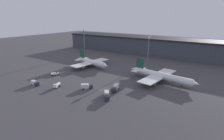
{
  "coord_description": "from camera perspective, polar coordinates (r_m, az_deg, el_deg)",
  "views": [
    {
      "loc": [
        53.75,
        -73.25,
        39.37
      ],
      "look_at": [
        -5.02,
        17.34,
        6.0
      ],
      "focal_mm": 28.0,
      "sensor_mm": 36.0,
      "label": 1
    }
  ],
  "objects": [
    {
      "name": "ground",
      "position": [
        99.02,
        -3.04,
        -6.28
      ],
      "size": [
        600.0,
        600.0,
        0.0
      ],
      "primitive_type": "plane",
      "color": "#423F44"
    },
    {
      "name": "terminal_building",
      "position": [
        190.61,
        16.3,
        7.32
      ],
      "size": [
        233.18,
        29.55,
        17.92
      ],
      "color": "#3D424C",
      "rests_on": "ground"
    },
    {
      "name": "airplane_0",
      "position": [
        142.2,
        -6.79,
        2.5
      ],
      "size": [
        36.39,
        35.6,
        13.04
      ],
      "rotation": [
        0.0,
        0.0,
        -0.15
      ],
      "color": "white",
      "rests_on": "ground"
    },
    {
      "name": "airplane_1",
      "position": [
        113.45,
        15.52,
        -1.86
      ],
      "size": [
        45.94,
        36.5,
        12.64
      ],
      "rotation": [
        0.0,
        0.0,
        -0.15
      ],
      "color": "white",
      "rests_on": "ground"
    },
    {
      "name": "service_vehicle_0",
      "position": [
        87.44,
        -1.7,
        -8.18
      ],
      "size": [
        5.7,
        6.6,
        3.48
      ],
      "rotation": [
        0.0,
        0.0,
        -0.93
      ],
      "color": "#282D38",
      "rests_on": "ground"
    },
    {
      "name": "service_vehicle_1",
      "position": [
        105.41,
        -17.54,
        -4.71
      ],
      "size": [
        3.44,
        5.06,
        2.61
      ],
      "rotation": [
        0.0,
        0.0,
        -1.25
      ],
      "color": "white",
      "rests_on": "ground"
    },
    {
      "name": "service_vehicle_2",
      "position": [
        127.73,
        -18.1,
        -1.11
      ],
      "size": [
        5.1,
        5.6,
        2.48
      ],
      "rotation": [
        0.0,
        0.0,
        0.91
      ],
      "color": "white",
      "rests_on": "ground"
    },
    {
      "name": "service_vehicle_3",
      "position": [
        99.67,
        -8.29,
        -5.22
      ],
      "size": [
        6.54,
        5.72,
        2.99
      ],
      "rotation": [
        0.0,
        0.0,
        0.65
      ],
      "color": "#282D38",
      "rests_on": "ground"
    },
    {
      "name": "service_vehicle_4",
      "position": [
        113.24,
        -23.95,
        -3.85
      ],
      "size": [
        5.68,
        2.14,
        2.84
      ],
      "rotation": [
        0.0,
        0.0,
        -0.02
      ],
      "color": "#282D38",
      "rests_on": "ground"
    },
    {
      "name": "service_vehicle_5",
      "position": [
        96.48,
        1.09,
        -5.77
      ],
      "size": [
        3.76,
        7.63,
        3.12
      ],
      "rotation": [
        0.0,
        0.0,
        -1.34
      ],
      "color": "#282D38",
      "rests_on": "ground"
    },
    {
      "name": "lamp_post_0",
      "position": [
        188.38,
        -9.1,
        10.02
      ],
      "size": [
        1.8,
        1.8,
        26.29
      ],
      "color": "slate",
      "rests_on": "ground"
    },
    {
      "name": "lamp_post_1",
      "position": [
        150.95,
        11.82,
        7.51
      ],
      "size": [
        1.8,
        1.8,
        23.3
      ],
      "color": "slate",
      "rests_on": "ground"
    }
  ]
}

